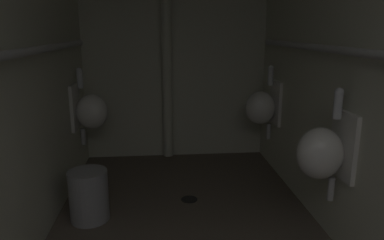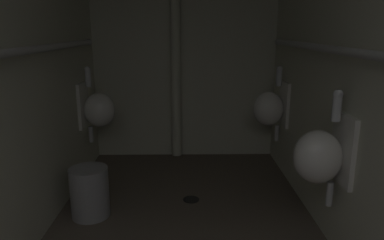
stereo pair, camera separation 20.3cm
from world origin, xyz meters
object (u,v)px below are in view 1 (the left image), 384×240
urinal_right_far (262,107)px  standpipe_back_wall (167,50)px  urinal_left_mid (89,110)px  urinal_right_mid (323,152)px  floor_drain (189,199)px  waste_bin (89,195)px

urinal_right_far → standpipe_back_wall: standpipe_back_wall is taller
standpipe_back_wall → urinal_left_mid: bearing=-148.7°
urinal_right_mid → urinal_right_far: bearing=90.0°
urinal_left_mid → floor_drain: size_ratio=5.39×
urinal_right_mid → waste_bin: size_ratio=1.90×
urinal_right_mid → standpipe_back_wall: size_ratio=0.32×
urinal_left_mid → floor_drain: (0.91, -0.62, -0.67)m
waste_bin → standpipe_back_wall: bearing=64.3°
standpipe_back_wall → waste_bin: bearing=-115.7°
urinal_left_mid → urinal_right_far: bearing=0.8°
urinal_left_mid → waste_bin: urinal_left_mid is taller
urinal_left_mid → urinal_right_far: same height
urinal_left_mid → floor_drain: urinal_left_mid is taller
standpipe_back_wall → waste_bin: standpipe_back_wall is taller
standpipe_back_wall → floor_drain: size_ratio=17.08×
urinal_right_mid → floor_drain: size_ratio=5.39×
urinal_left_mid → waste_bin: (0.12, -0.87, -0.47)m
urinal_right_far → standpipe_back_wall: bearing=155.0°
urinal_left_mid → waste_bin: bearing=-82.2°
standpipe_back_wall → urinal_right_far: bearing=-25.0°
floor_drain → waste_bin: size_ratio=0.35×
urinal_right_mid → floor_drain: (-0.80, 0.75, -0.67)m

